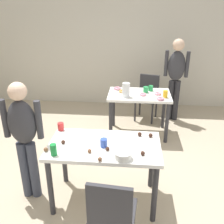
{
  "coord_description": "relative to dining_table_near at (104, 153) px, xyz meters",
  "views": [
    {
      "loc": [
        0.39,
        -2.42,
        2.2
      ],
      "look_at": [
        0.12,
        0.55,
        0.9
      ],
      "focal_mm": 41.36,
      "sensor_mm": 36.0,
      "label": 1
    }
  ],
  "objects": [
    {
      "name": "donut_far_4",
      "position": [
        0.46,
        1.63,
        0.12
      ],
      "size": [
        0.12,
        0.12,
        0.03
      ],
      "primitive_type": "torus",
      "color": "pink",
      "rests_on": "dining_table_far"
    },
    {
      "name": "cake_ball_2",
      "position": [
        0.05,
        -0.12,
        0.13
      ],
      "size": [
        0.04,
        0.04,
        0.04
      ],
      "primitive_type": "sphere",
      "color": "#3D2319",
      "rests_on": "dining_table_near"
    },
    {
      "name": "cup_near_0",
      "position": [
        -0.0,
        -0.04,
        0.15
      ],
      "size": [
        0.08,
        0.08,
        0.09
      ],
      "primitive_type": "cylinder",
      "color": "#3351B2",
      "rests_on": "dining_table_near"
    },
    {
      "name": "ground_plane",
      "position": [
        -0.09,
        0.0,
        -0.64
      ],
      "size": [
        6.4,
        6.4,
        0.0
      ],
      "primitive_type": "plane",
      "color": "tan"
    },
    {
      "name": "cake_ball_7",
      "position": [
        -0.59,
        -0.19,
        0.13
      ],
      "size": [
        0.05,
        0.05,
        0.05
      ],
      "primitive_type": "sphere",
      "color": "brown",
      "rests_on": "dining_table_near"
    },
    {
      "name": "pitcher_far",
      "position": [
        0.17,
        1.55,
        0.22
      ],
      "size": [
        0.13,
        0.13,
        0.23
      ],
      "primitive_type": "cylinder",
      "color": "white",
      "rests_on": "dining_table_far"
    },
    {
      "name": "chair_near_table",
      "position": [
        0.15,
        -0.72,
        -0.15
      ],
      "size": [
        0.44,
        0.44,
        0.87
      ],
      "color": "#2D2D33",
      "rests_on": "ground_plane"
    },
    {
      "name": "dining_table_near",
      "position": [
        0.0,
        0.0,
        0.0
      ],
      "size": [
        1.23,
        0.69,
        0.75
      ],
      "color": "white",
      "rests_on": "ground_plane"
    },
    {
      "name": "person_girl_near",
      "position": [
        -0.89,
        -0.01,
        0.21
      ],
      "size": [
        0.45,
        0.2,
        1.44
      ],
      "color": "#383D4C",
      "rests_on": "ground_plane"
    },
    {
      "name": "dining_table_far",
      "position": [
        0.4,
        1.71,
        -0.01
      ],
      "size": [
        1.04,
        0.67,
        0.75
      ],
      "color": "white",
      "rests_on": "ground_plane"
    },
    {
      "name": "cake_ball_1",
      "position": [
        -0.13,
        -0.17,
        0.13
      ],
      "size": [
        0.04,
        0.04,
        0.04
      ],
      "primitive_type": "sphere",
      "color": "brown",
      "rests_on": "dining_table_near"
    },
    {
      "name": "cup_far_2",
      "position": [
        0.59,
        1.88,
        0.15
      ],
      "size": [
        0.08,
        0.08,
        0.09
      ],
      "primitive_type": "cylinder",
      "color": "green",
      "rests_on": "dining_table_far"
    },
    {
      "name": "fork_near",
      "position": [
        0.07,
        0.25,
        0.11
      ],
      "size": [
        0.17,
        0.02,
        0.01
      ],
      "primitive_type": "cube",
      "color": "silver",
      "rests_on": "dining_table_near"
    },
    {
      "name": "cake_ball_0",
      "position": [
        0.51,
        0.21,
        0.13
      ],
      "size": [
        0.05,
        0.05,
        0.05
      ],
      "primitive_type": "sphere",
      "color": "#3D2319",
      "rests_on": "dining_table_near"
    },
    {
      "name": "cake_ball_5",
      "position": [
        0.39,
        0.23,
        0.13
      ],
      "size": [
        0.05,
        0.05,
        0.05
      ],
      "primitive_type": "sphere",
      "color": "#3D2319",
      "rests_on": "dining_table_near"
    },
    {
      "name": "cake_ball_4",
      "position": [
        0.41,
        -0.17,
        0.13
      ],
      "size": [
        0.05,
        0.05,
        0.05
      ],
      "primitive_type": "sphere",
      "color": "#3D2319",
      "rests_on": "dining_table_near"
    },
    {
      "name": "cup_far_0",
      "position": [
        0.81,
        1.57,
        0.16
      ],
      "size": [
        0.08,
        0.08,
        0.12
      ],
      "primitive_type": "cylinder",
      "color": "yellow",
      "rests_on": "dining_table_far"
    },
    {
      "name": "cup_far_1",
      "position": [
        0.5,
        1.79,
        0.16
      ],
      "size": [
        0.09,
        0.09,
        0.1
      ],
      "primitive_type": "cylinder",
      "color": "green",
      "rests_on": "dining_table_far"
    },
    {
      "name": "donut_far_3",
      "position": [
        0.73,
        1.45,
        0.13
      ],
      "size": [
        0.13,
        0.13,
        0.04
      ],
      "primitive_type": "torus",
      "color": "pink",
      "rests_on": "dining_table_far"
    },
    {
      "name": "donut_far_1",
      "position": [
        0.7,
        1.69,
        0.12
      ],
      "size": [
        0.12,
        0.12,
        0.03
      ],
      "primitive_type": "torus",
      "color": "pink",
      "rests_on": "dining_table_far"
    },
    {
      "name": "cake_ball_6",
      "position": [
        -0.45,
        -0.02,
        0.13
      ],
      "size": [
        0.04,
        0.04,
        0.04
      ],
      "primitive_type": "sphere",
      "color": "#3D2319",
      "rests_on": "dining_table_near"
    },
    {
      "name": "cake_ball_3",
      "position": [
        -0.01,
        -0.31,
        0.13
      ],
      "size": [
        0.04,
        0.04,
        0.04
      ],
      "primitive_type": "sphere",
      "color": "brown",
      "rests_on": "dining_table_near"
    },
    {
      "name": "person_adult_far",
      "position": [
        1.07,
        2.39,
        0.3
      ],
      "size": [
        0.46,
        0.25,
        1.57
      ],
      "color": "#28282D",
      "rests_on": "ground_plane"
    },
    {
      "name": "soda_can",
      "position": [
        -0.49,
        -0.25,
        0.17
      ],
      "size": [
        0.07,
        0.07,
        0.12
      ],
      "primitive_type": "cylinder",
      "color": "#198438",
      "rests_on": "dining_table_near"
    },
    {
      "name": "wall_back",
      "position": [
        -0.09,
        3.2,
        0.66
      ],
      "size": [
        6.4,
        0.1,
        2.6
      ],
      "primitive_type": "cube",
      "color": "beige",
      "rests_on": "ground_plane"
    },
    {
      "name": "donut_far_2",
      "position": [
        0.11,
        1.76,
        0.13
      ],
      "size": [
        0.13,
        0.13,
        0.04
      ],
      "primitive_type": "torus",
      "color": "gold",
      "rests_on": "dining_table_far"
    },
    {
      "name": "cup_near_1",
      "position": [
        -0.56,
        0.3,
        0.15
      ],
      "size": [
        0.07,
        0.07,
        0.09
      ],
      "primitive_type": "cylinder",
      "color": "red",
      "rests_on": "dining_table_near"
    },
    {
      "name": "donut_far_0",
      "position": [
        0.01,
        1.91,
        0.13
      ],
      "size": [
        0.13,
        0.13,
        0.04
      ],
      "primitive_type": "torus",
      "color": "pink",
      "rests_on": "dining_table_far"
    },
    {
      "name": "chair_far_table",
      "position": [
        0.57,
        2.4,
        -0.15
      ],
      "size": [
        0.5,
        0.5,
        0.87
      ],
      "color": "#2D2D33",
      "rests_on": "ground_plane"
    },
    {
      "name": "mixing_bowl",
      "position": [
        0.22,
        -0.25,
        0.14
      ],
      "size": [
        0.17,
        0.17,
        0.07
      ],
      "primitive_type": "cylinder",
      "color": "white",
      "rests_on": "dining_table_near"
    }
  ]
}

